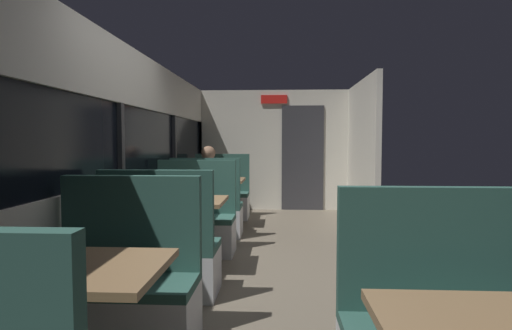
# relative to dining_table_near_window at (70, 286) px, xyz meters

# --- Properties ---
(ground_plane) EXTENTS (3.30, 9.20, 0.02)m
(ground_plane) POSITION_rel_dining_table_near_window_xyz_m (0.89, 2.09, -0.65)
(ground_plane) COLOR #665B4C
(carriage_window_panel_left) EXTENTS (0.09, 8.48, 2.30)m
(carriage_window_panel_left) POSITION_rel_dining_table_near_window_xyz_m (-0.56, 2.09, 0.47)
(carriage_window_panel_left) COLOR beige
(carriage_window_panel_left) RESTS_ON ground_plane
(carriage_end_bulkhead) EXTENTS (2.90, 0.11, 2.30)m
(carriage_end_bulkhead) POSITION_rel_dining_table_near_window_xyz_m (0.95, 6.28, 0.50)
(carriage_end_bulkhead) COLOR beige
(carriage_end_bulkhead) RESTS_ON ground_plane
(carriage_aisle_panel_right) EXTENTS (0.08, 2.40, 2.30)m
(carriage_aisle_panel_right) POSITION_rel_dining_table_near_window_xyz_m (2.34, 5.09, 0.51)
(carriage_aisle_panel_right) COLOR beige
(carriage_aisle_panel_right) RESTS_ON ground_plane
(dining_table_near_window) EXTENTS (0.90, 0.70, 0.74)m
(dining_table_near_window) POSITION_rel_dining_table_near_window_xyz_m (0.00, 0.00, 0.00)
(dining_table_near_window) COLOR #9E9EA3
(dining_table_near_window) RESTS_ON ground_plane
(bench_near_window_facing_entry) EXTENTS (0.95, 0.50, 1.10)m
(bench_near_window_facing_entry) POSITION_rel_dining_table_near_window_xyz_m (0.00, 0.70, -0.31)
(bench_near_window_facing_entry) COLOR silver
(bench_near_window_facing_entry) RESTS_ON ground_plane
(dining_table_mid_window) EXTENTS (0.90, 0.70, 0.74)m
(dining_table_mid_window) POSITION_rel_dining_table_near_window_xyz_m (0.00, 2.30, 0.00)
(dining_table_mid_window) COLOR #9E9EA3
(dining_table_mid_window) RESTS_ON ground_plane
(bench_mid_window_facing_end) EXTENTS (0.95, 0.50, 1.10)m
(bench_mid_window_facing_end) POSITION_rel_dining_table_near_window_xyz_m (0.00, 1.60, -0.31)
(bench_mid_window_facing_end) COLOR silver
(bench_mid_window_facing_end) RESTS_ON ground_plane
(bench_mid_window_facing_entry) EXTENTS (0.95, 0.50, 1.10)m
(bench_mid_window_facing_entry) POSITION_rel_dining_table_near_window_xyz_m (0.00, 3.00, -0.31)
(bench_mid_window_facing_entry) COLOR silver
(bench_mid_window_facing_entry) RESTS_ON ground_plane
(dining_table_far_window) EXTENTS (0.90, 0.70, 0.74)m
(dining_table_far_window) POSITION_rel_dining_table_near_window_xyz_m (0.00, 4.59, 0.00)
(dining_table_far_window) COLOR #9E9EA3
(dining_table_far_window) RESTS_ON ground_plane
(bench_far_window_facing_end) EXTENTS (0.95, 0.50, 1.10)m
(bench_far_window_facing_end) POSITION_rel_dining_table_near_window_xyz_m (0.00, 3.89, -0.31)
(bench_far_window_facing_end) COLOR silver
(bench_far_window_facing_end) RESTS_ON ground_plane
(bench_far_window_facing_entry) EXTENTS (0.95, 0.50, 1.10)m
(bench_far_window_facing_entry) POSITION_rel_dining_table_near_window_xyz_m (0.00, 5.29, -0.31)
(bench_far_window_facing_entry) COLOR silver
(bench_far_window_facing_entry) RESTS_ON ground_plane
(seated_passenger) EXTENTS (0.47, 0.55, 1.26)m
(seated_passenger) POSITION_rel_dining_table_near_window_xyz_m (0.00, 3.97, -0.10)
(seated_passenger) COLOR #26262D
(seated_passenger) RESTS_ON ground_plane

